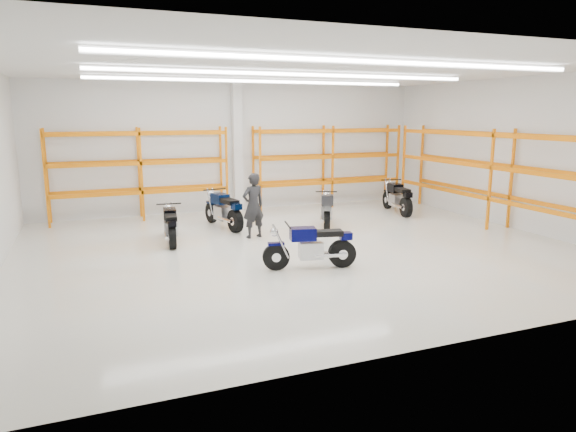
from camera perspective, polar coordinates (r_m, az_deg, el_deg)
name	(u,v)px	position (r m, az deg, el deg)	size (l,w,h in m)	color
ground	(301,249)	(13.30, 1.44, -3.64)	(14.00, 14.00, 0.00)	beige
room_shell	(301,120)	(12.88, 1.47, 10.65)	(14.02, 12.02, 4.51)	silver
motorcycle_main	(314,247)	(11.52, 2.89, -3.49)	(2.11, 0.83, 1.05)	black
motorcycle_back_a	(171,226)	(14.10, -12.91, -1.11)	(0.67, 2.03, 1.00)	black
motorcycle_back_b	(224,211)	(15.69, -7.10, 0.57)	(0.83, 2.28, 1.13)	black
motorcycle_back_c	(327,210)	(15.81, 4.30, 0.69)	(1.12, 2.03, 1.10)	black
motorcycle_back_d	(398,198)	(18.31, 12.10, 1.92)	(0.84, 2.27, 1.12)	black
standing_man	(253,206)	(14.33, -3.88, 1.16)	(0.66, 0.44, 1.82)	black
structural_column	(237,148)	(18.39, -5.65, 7.57)	(0.32, 0.32, 4.50)	white
pallet_racking_back_left	(140,165)	(17.47, -16.14, 5.46)	(5.67, 0.87, 3.00)	orange
pallet_racking_back_right	(328,158)	(19.32, 4.46, 6.39)	(5.67, 0.87, 3.00)	orange
pallet_racking_side	(502,169)	(16.58, 22.67, 4.84)	(0.87, 9.07, 3.00)	orange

